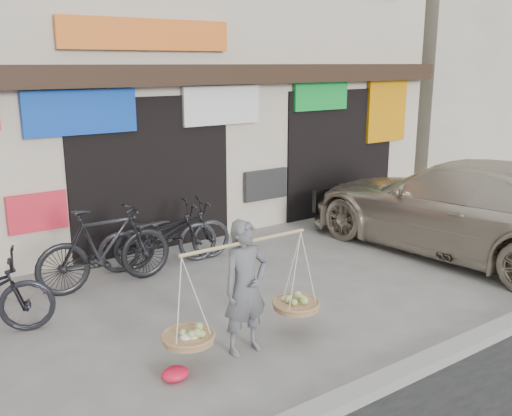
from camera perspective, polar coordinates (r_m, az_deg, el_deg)
ground at (r=7.64m, az=1.68°, el=-10.85°), size 70.00×70.00×0.00m
kerb at (r=6.33m, az=13.13°, el=-16.38°), size 70.00×0.25×0.12m
shophouse_block at (r=12.64m, az=-16.62°, el=14.64°), size 14.00×6.32×7.00m
neighbor_east at (r=21.66m, az=19.88°, el=13.37°), size 12.00×7.00×6.40m
street_vendor at (r=6.52m, az=-1.06°, el=-8.49°), size 2.05×0.57×1.57m
bike_1 at (r=8.69m, az=-14.86°, el=-3.82°), size 2.06×0.63×1.23m
bike_2 at (r=9.52m, az=-8.31°, el=-2.49°), size 2.07×1.03×1.04m
bike_3 at (r=9.42m, az=-9.68°, el=-2.74°), size 2.07×1.03×1.04m
suv at (r=10.51m, az=19.81°, el=0.12°), size 2.82×5.88×1.65m
red_bag at (r=6.31m, az=-8.08°, el=-16.09°), size 0.31×0.25×0.14m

